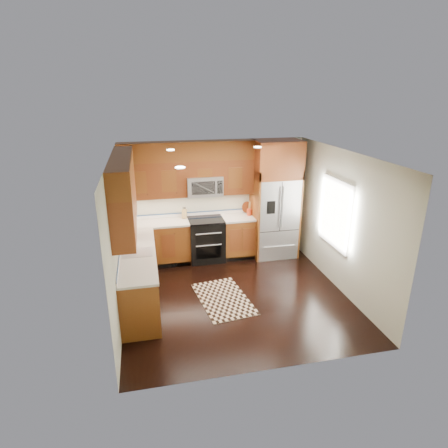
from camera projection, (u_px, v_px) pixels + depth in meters
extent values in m
plane|color=black|center=(235.00, 295.00, 6.93)|extent=(4.00, 4.00, 0.00)
cube|color=#B6BAA7|center=(214.00, 199.00, 8.33)|extent=(4.00, 0.02, 2.60)
cube|color=#B6BAA7|center=(117.00, 239.00, 6.09)|extent=(0.02, 4.00, 2.60)
cube|color=#B6BAA7|center=(341.00, 222.00, 6.89)|extent=(0.02, 4.00, 2.60)
cube|color=white|center=(335.00, 213.00, 7.04)|extent=(0.04, 1.10, 1.30)
cube|color=white|center=(335.00, 213.00, 7.03)|extent=(0.02, 0.95, 1.15)
cube|color=brown|center=(157.00, 244.00, 8.08)|extent=(1.37, 0.60, 0.90)
cube|color=brown|center=(238.00, 237.00, 8.44)|extent=(0.72, 0.60, 0.90)
cube|color=brown|center=(140.00, 278.00, 6.63)|extent=(0.60, 2.40, 0.90)
cube|color=silver|center=(191.00, 221.00, 8.07)|extent=(2.85, 0.62, 0.04)
cube|color=silver|center=(137.00, 254.00, 6.47)|extent=(0.62, 2.40, 0.04)
cube|color=brown|center=(189.00, 178.00, 7.88)|extent=(2.85, 0.33, 0.75)
cube|color=brown|center=(125.00, 204.00, 6.13)|extent=(0.33, 2.40, 0.75)
cube|color=brown|center=(188.00, 151.00, 7.69)|extent=(2.85, 0.33, 0.40)
cube|color=brown|center=(121.00, 169.00, 5.93)|extent=(0.33, 2.40, 0.40)
cube|color=black|center=(206.00, 240.00, 8.26)|extent=(0.76, 0.64, 0.92)
cube|color=black|center=(206.00, 220.00, 8.10)|extent=(0.76, 0.60, 0.02)
cube|color=black|center=(209.00, 238.00, 7.92)|extent=(0.55, 0.01, 0.18)
cube|color=black|center=(209.00, 252.00, 8.03)|extent=(0.55, 0.01, 0.28)
cylinder|color=#B2B2B7|center=(209.00, 234.00, 7.85)|extent=(0.55, 0.02, 0.02)
cylinder|color=#B2B2B7|center=(209.00, 245.00, 7.95)|extent=(0.55, 0.02, 0.02)
cube|color=#B2B2B7|center=(204.00, 186.00, 7.97)|extent=(0.76, 0.40, 0.42)
cube|color=black|center=(203.00, 188.00, 7.78)|extent=(0.50, 0.01, 0.28)
cube|color=#B2B2B7|center=(274.00, 217.00, 8.39)|extent=(0.90, 0.74, 1.80)
cube|color=black|center=(281.00, 207.00, 7.92)|extent=(0.01, 0.01, 1.08)
cube|color=black|center=(271.00, 208.00, 7.88)|extent=(0.18, 0.01, 0.28)
cube|color=brown|center=(254.00, 214.00, 8.26)|extent=(0.04, 0.74, 2.00)
cube|color=brown|center=(294.00, 211.00, 8.44)|extent=(0.04, 0.74, 2.00)
cube|color=brown|center=(277.00, 159.00, 7.94)|extent=(0.98, 0.74, 0.80)
cube|color=#B2B2B7|center=(137.00, 252.00, 6.46)|extent=(0.50, 0.42, 0.02)
cylinder|color=#B2B2B7|center=(125.00, 241.00, 6.57)|extent=(0.02, 0.02, 0.28)
torus|color=#B2B2B7|center=(124.00, 236.00, 6.45)|extent=(0.18, 0.02, 0.18)
cube|color=black|center=(223.00, 299.00, 6.81)|extent=(1.02, 1.50, 0.01)
cube|color=tan|center=(184.00, 214.00, 8.15)|extent=(0.13, 0.15, 0.20)
cylinder|color=#B83616|center=(249.00, 212.00, 8.35)|extent=(0.12, 0.12, 0.15)
cylinder|color=brown|center=(247.00, 212.00, 8.54)|extent=(0.33, 0.33, 0.02)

